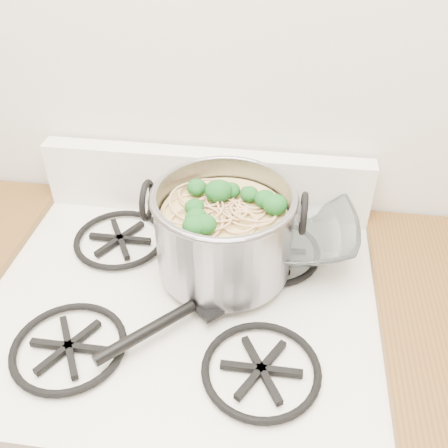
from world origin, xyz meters
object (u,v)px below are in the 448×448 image
at_px(spatula, 216,292).
at_px(gas_range, 190,427).
at_px(stock_pot, 224,232).
at_px(glass_bowl, 286,237).

bearing_deg(spatula, gas_range, -137.25).
xyz_separation_m(gas_range, stock_pot, (0.07, 0.09, 0.57)).
relative_size(gas_range, glass_bowl, 7.88).
height_order(spatula, glass_bowl, glass_bowl).
distance_m(gas_range, glass_bowl, 0.57).
relative_size(stock_pot, spatula, 1.00).
xyz_separation_m(gas_range, spatula, (0.07, -0.00, 0.50)).
bearing_deg(glass_bowl, gas_range, -137.52).
distance_m(stock_pot, glass_bowl, 0.17).
height_order(stock_pot, spatula, stock_pot).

